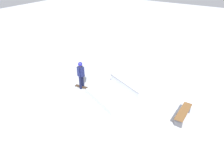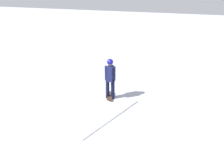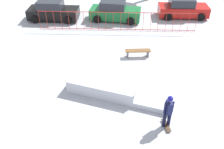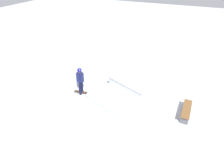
# 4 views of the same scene
# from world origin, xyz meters

# --- Properties ---
(ground_plane) EXTENTS (60.00, 60.00, 0.00)m
(ground_plane) POSITION_xyz_m (0.00, 0.00, 0.00)
(ground_plane) COLOR #B2B7C1
(skate_ramp) EXTENTS (5.98, 4.43, 0.74)m
(skate_ramp) POSITION_xyz_m (-0.55, -0.40, 0.32)
(skate_ramp) COLOR silver
(skate_ramp) RESTS_ON ground
(skater) EXTENTS (0.44, 0.40, 1.73)m
(skater) POSITION_xyz_m (1.54, -3.34, 1.01)
(skater) COLOR black
(skater) RESTS_ON ground
(skateboard) EXTENTS (0.35, 0.82, 0.09)m
(skateboard) POSITION_xyz_m (1.54, -3.39, 0.08)
(skateboard) COLOR #3F2D1E
(skateboard) RESTS_ON ground
(park_bench) EXTENTS (1.60, 0.41, 0.48)m
(park_bench) POSITION_xyz_m (1.07, 2.69, 0.36)
(park_bench) COLOR brown
(park_bench) RESTS_ON ground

